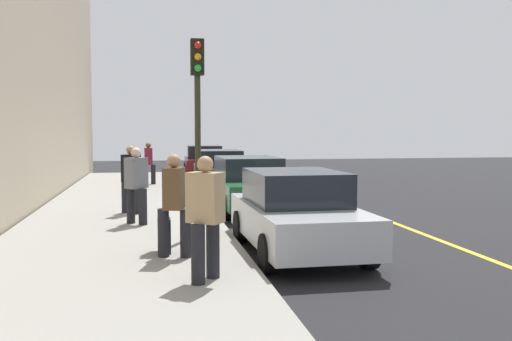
# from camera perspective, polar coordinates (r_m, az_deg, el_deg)

# --- Properties ---
(ground_plane) EXTENTS (56.00, 56.00, 0.00)m
(ground_plane) POSITION_cam_1_polar(r_m,az_deg,el_deg) (15.55, -0.61, -4.32)
(ground_plane) COLOR black
(sidewalk) EXTENTS (28.00, 4.60, 0.15)m
(sidewalk) POSITION_cam_1_polar(r_m,az_deg,el_deg) (15.34, -12.88, -4.26)
(sidewalk) COLOR gray
(sidewalk) RESTS_ON ground
(lane_stripe_centre) EXTENTS (28.00, 0.14, 0.01)m
(lane_stripe_centre) POSITION_cam_1_polar(r_m,az_deg,el_deg) (16.39, 10.51, -3.94)
(lane_stripe_centre) COLOR gold
(lane_stripe_centre) RESTS_ON ground
(snow_bank_curb) EXTENTS (5.29, 0.56, 0.22)m
(snow_bank_curb) POSITION_cam_1_polar(r_m,az_deg,el_deg) (19.36, -4.65, -2.35)
(snow_bank_curb) COLOR white
(snow_bank_curb) RESTS_ON ground
(parked_car_maroon) EXTENTS (4.26, 2.01, 1.51)m
(parked_car_maroon) POSITION_cam_1_polar(r_m,az_deg,el_deg) (27.84, -5.18, 0.93)
(parked_car_maroon) COLOR black
(parked_car_maroon) RESTS_ON ground
(parked_car_charcoal) EXTENTS (4.66, 2.04, 1.51)m
(parked_car_charcoal) POSITION_cam_1_polar(r_m,az_deg,el_deg) (21.59, -3.64, 0.04)
(parked_car_charcoal) COLOR black
(parked_car_charcoal) RESTS_ON ground
(parked_car_green) EXTENTS (4.45, 1.97, 1.51)m
(parked_car_green) POSITION_cam_1_polar(r_m,az_deg,el_deg) (15.96, -0.71, -1.37)
(parked_car_green) COLOR black
(parked_car_green) RESTS_ON ground
(parked_car_silver) EXTENTS (4.21, 1.95, 1.51)m
(parked_car_silver) POSITION_cam_1_polar(r_m,az_deg,el_deg) (10.53, 4.09, -4.19)
(parked_car_silver) COLOR black
(parked_car_silver) RESTS_ON ground
(pedestrian_grey_coat) EXTENTS (0.54, 0.53, 1.72)m
(pedestrian_grey_coat) POSITION_cam_1_polar(r_m,az_deg,el_deg) (13.12, -11.81, -1.26)
(pedestrian_grey_coat) COLOR black
(pedestrian_grey_coat) RESTS_ON sidewalk
(pedestrian_burgundy_coat) EXTENTS (0.46, 0.54, 1.63)m
(pedestrian_burgundy_coat) POSITION_cam_1_polar(r_m,az_deg,el_deg) (22.73, -10.65, 0.83)
(pedestrian_burgundy_coat) COLOR black
(pedestrian_burgundy_coat) RESTS_ON sidewalk
(pedestrian_tan_coat) EXTENTS (0.53, 0.56, 1.76)m
(pedestrian_tan_coat) POSITION_cam_1_polar(r_m,az_deg,el_deg) (8.03, -5.05, -4.40)
(pedestrian_tan_coat) COLOR black
(pedestrian_tan_coat) RESTS_ON sidewalk
(pedestrian_black_coat) EXTENTS (0.55, 0.51, 1.72)m
(pedestrian_black_coat) POSITION_cam_1_polar(r_m,az_deg,el_deg) (14.86, -12.31, -0.66)
(pedestrian_black_coat) COLOR black
(pedestrian_black_coat) RESTS_ON sidewalk
(pedestrian_brown_coat) EXTENTS (0.52, 0.55, 1.72)m
(pedestrian_brown_coat) POSITION_cam_1_polar(r_m,az_deg,el_deg) (9.60, -8.13, -3.16)
(pedestrian_brown_coat) COLOR black
(pedestrian_brown_coat) RESTS_ON sidewalk
(traffic_light_pole) EXTENTS (0.35, 0.26, 3.90)m
(traffic_light_pole) POSITION_cam_1_polar(r_m,az_deg,el_deg) (11.50, -5.83, 6.78)
(traffic_light_pole) COLOR #2D2D19
(traffic_light_pole) RESTS_ON sidewalk
(rolling_suitcase) EXTENTS (0.34, 0.22, 0.95)m
(rolling_suitcase) POSITION_cam_1_polar(r_m,az_deg,el_deg) (10.05, -9.12, -6.41)
(rolling_suitcase) COLOR #191E38
(rolling_suitcase) RESTS_ON sidewalk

